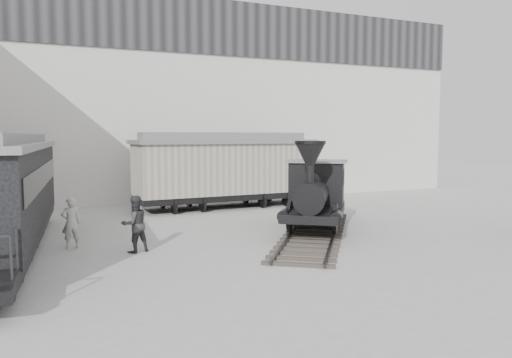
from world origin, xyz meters
name	(u,v)px	position (x,y,z in m)	size (l,w,h in m)	color
ground	(340,256)	(0.00, 0.00, 0.00)	(90.00, 90.00, 0.00)	#9E9E9B
north_wall	(194,101)	(0.00, 14.98, 5.55)	(34.00, 2.51, 11.00)	silver
locomotive	(316,199)	(1.32, 3.66, 1.24)	(7.22, 8.88, 3.35)	#3E3833
boxcar	(225,168)	(0.39, 10.95, 1.97)	(9.29, 3.23, 3.76)	black
visitor_a	(71,223)	(-7.31, 4.34, 0.83)	(0.60, 0.40, 1.66)	#B7B6AB
visitor_b	(135,224)	(-5.55, 2.96, 0.89)	(0.86, 0.67, 1.77)	#363538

